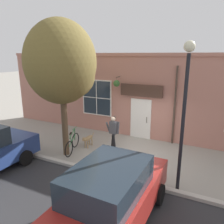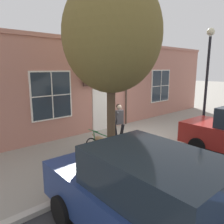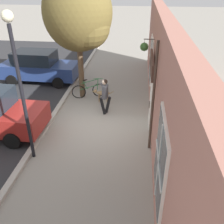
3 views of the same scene
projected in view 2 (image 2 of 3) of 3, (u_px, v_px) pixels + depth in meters
ground_plane at (139, 138)px, 9.75m from camera, size 90.00×90.00×0.00m
storefront_facade at (105, 85)px, 11.04m from camera, size 0.95×18.00×4.39m
pedestrian_walking at (119, 120)px, 9.04m from camera, size 0.51×0.56×1.62m
dog_on_leash at (101, 140)px, 8.13m from camera, size 1.06×0.23×0.63m
street_tree_by_curb at (110, 40)px, 6.45m from camera, size 3.08×2.77×5.70m
leaning_bicycle at (105, 149)px, 7.37m from camera, size 1.68×0.49×1.00m
parked_car_nearest_curb at (146, 200)px, 3.68m from camera, size 4.34×2.02×1.75m
street_lamp at (208, 68)px, 9.27m from camera, size 0.32×0.32×4.69m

